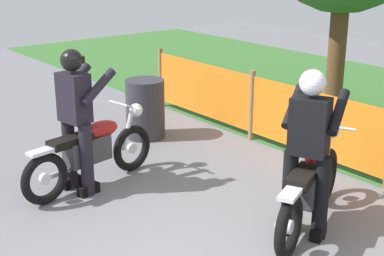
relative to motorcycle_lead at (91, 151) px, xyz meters
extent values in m
cylinder|color=olive|center=(-2.31, 2.65, 0.09)|extent=(0.08, 0.08, 1.05)
cylinder|color=olive|center=(-0.01, 2.65, 0.09)|extent=(0.08, 0.08, 1.05)
cube|color=orange|center=(-1.16, 2.65, 0.11)|extent=(2.22, 0.02, 0.85)
cube|color=orange|center=(1.14, 2.65, 0.11)|extent=(2.22, 0.02, 0.85)
cylinder|color=brown|center=(0.18, 4.31, 0.63)|extent=(0.28, 0.28, 2.14)
torus|color=black|center=(-0.11, 0.63, -0.14)|extent=(0.20, 0.61, 0.60)
cylinder|color=silver|center=(-0.11, 0.63, -0.14)|extent=(0.08, 0.14, 0.13)
torus|color=black|center=(0.12, -0.66, -0.14)|extent=(0.20, 0.61, 0.60)
cylinder|color=silver|center=(0.12, -0.66, -0.14)|extent=(0.08, 0.14, 0.13)
cube|color=#38383D|center=(0.01, -0.06, 0.03)|extent=(0.32, 0.59, 0.30)
ellipsoid|color=maroon|center=(-0.03, 0.15, 0.24)|extent=(0.31, 0.52, 0.21)
cube|color=black|center=(0.05, -0.29, 0.21)|extent=(0.29, 0.55, 0.09)
cube|color=silver|center=(0.12, -0.66, 0.19)|extent=(0.21, 0.36, 0.04)
cylinder|color=silver|center=(-0.10, 0.58, 0.13)|extent=(0.09, 0.22, 0.53)
sphere|color=white|center=(-0.13, 0.73, 0.35)|extent=(0.20, 0.20, 0.17)
cylinder|color=silver|center=(-0.09, 0.54, 0.45)|extent=(0.56, 0.13, 0.03)
cylinder|color=silver|center=(-0.07, -0.36, -0.20)|extent=(0.15, 0.52, 0.07)
torus|color=black|center=(2.02, 1.86, -0.13)|extent=(0.35, 0.61, 0.62)
cylinder|color=silver|center=(2.02, 1.86, -0.13)|extent=(0.11, 0.15, 0.14)
torus|color=black|center=(2.57, 0.62, -0.13)|extent=(0.35, 0.61, 0.62)
cylinder|color=silver|center=(2.57, 0.62, -0.13)|extent=(0.11, 0.15, 0.14)
cube|color=#38383D|center=(2.31, 1.20, 0.04)|extent=(0.45, 0.62, 0.31)
ellipsoid|color=maroon|center=(2.22, 1.40, 0.26)|extent=(0.42, 0.55, 0.21)
cube|color=black|center=(2.41, 0.97, 0.23)|extent=(0.41, 0.58, 0.10)
cube|color=silver|center=(2.57, 0.62, 0.21)|extent=(0.28, 0.38, 0.04)
cylinder|color=silver|center=(2.04, 1.80, 0.15)|extent=(0.14, 0.23, 0.55)
sphere|color=white|center=(1.98, 1.94, 0.37)|extent=(0.23, 0.23, 0.17)
cylinder|color=silver|center=(2.06, 1.77, 0.48)|extent=(0.54, 0.26, 0.03)
cylinder|color=silver|center=(2.31, 0.88, -0.19)|extent=(0.28, 0.51, 0.07)
cylinder|color=black|center=(-0.12, -0.22, -0.01)|extent=(0.17, 0.17, 0.86)
cube|color=black|center=(-0.12, -0.22, -0.38)|extent=(0.15, 0.28, 0.12)
cylinder|color=black|center=(0.19, -0.17, -0.01)|extent=(0.17, 0.17, 0.86)
cube|color=black|center=(0.19, -0.17, -0.38)|extent=(0.15, 0.28, 0.12)
cube|color=black|center=(0.04, -0.20, 0.70)|extent=(0.40, 0.30, 0.56)
cylinder|color=black|center=(-0.21, -0.06, 0.82)|extent=(0.18, 0.49, 0.38)
cylinder|color=black|center=(0.22, 0.02, 0.82)|extent=(0.18, 0.49, 0.38)
sphere|color=black|center=(0.04, -0.20, 1.13)|extent=(0.29, 0.29, 0.25)
cube|color=black|center=(0.02, -0.10, 1.13)|extent=(0.18, 0.06, 0.08)
cylinder|color=black|center=(2.23, 1.00, -0.01)|extent=(0.20, 0.20, 0.86)
cube|color=black|center=(2.23, 1.00, -0.38)|extent=(0.21, 0.28, 0.12)
cylinder|color=black|center=(2.52, 1.13, -0.01)|extent=(0.20, 0.20, 0.86)
cube|color=black|center=(2.52, 1.13, -0.38)|extent=(0.21, 0.28, 0.12)
cube|color=black|center=(2.37, 1.06, 0.70)|extent=(0.43, 0.37, 0.56)
cylinder|color=black|center=(2.10, 1.14, 0.82)|extent=(0.29, 0.48, 0.38)
cylinder|color=black|center=(2.50, 1.32, 0.82)|extent=(0.29, 0.48, 0.38)
sphere|color=silver|center=(2.37, 1.06, 1.13)|extent=(0.33, 0.33, 0.25)
cube|color=black|center=(2.33, 1.15, 1.13)|extent=(0.18, 0.10, 0.08)
cylinder|color=#2D2D33|center=(-1.09, 1.51, 0.00)|extent=(0.58, 0.58, 0.88)
camera|label=1|loc=(5.61, -2.94, 2.35)|focal=52.36mm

